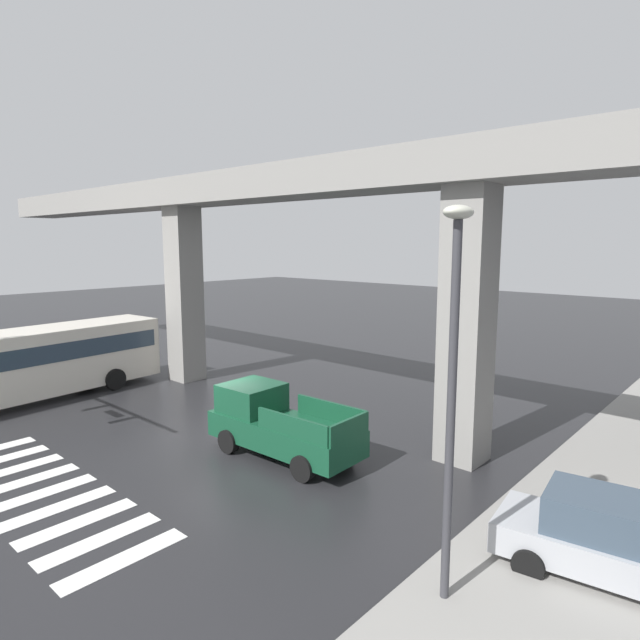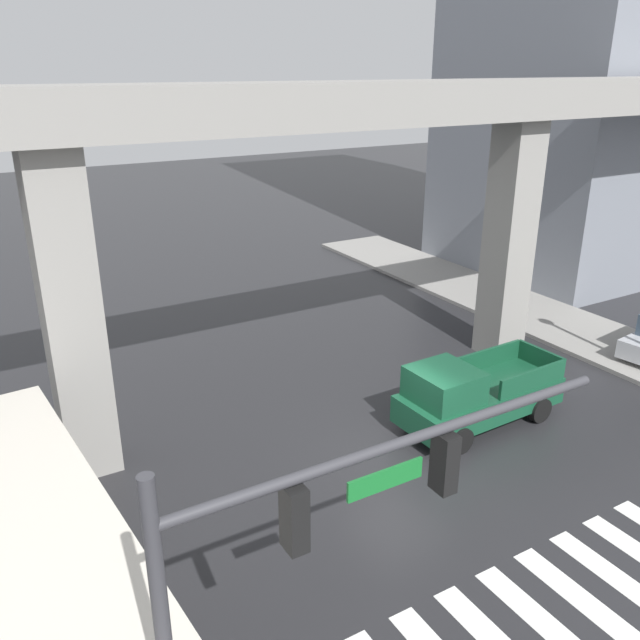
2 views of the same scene
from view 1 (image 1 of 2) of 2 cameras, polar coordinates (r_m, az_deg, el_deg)
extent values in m
plane|color=#232326|center=(19.08, -11.05, -12.11)|extent=(120.00, 120.00, 0.00)
cube|color=silver|center=(18.49, -30.29, -13.79)|extent=(0.55, 2.80, 0.01)
cube|color=silver|center=(17.51, -29.14, -14.94)|extent=(0.55, 2.80, 0.01)
cube|color=silver|center=(16.55, -27.83, -16.22)|extent=(0.55, 2.80, 0.01)
cube|color=silver|center=(15.61, -26.34, -17.64)|extent=(0.55, 2.80, 0.01)
cube|color=silver|center=(14.69, -24.63, -19.23)|extent=(0.55, 2.80, 0.01)
cube|color=silver|center=(13.79, -22.66, -21.00)|extent=(0.55, 2.80, 0.01)
cube|color=silver|center=(12.93, -20.36, -23.00)|extent=(0.55, 2.80, 0.01)
cube|color=gray|center=(20.50, -3.06, 14.62)|extent=(48.89, 2.25, 1.20)
cube|color=gray|center=(26.13, -14.36, 2.63)|extent=(1.30, 1.30, 8.26)
cube|color=gray|center=(16.30, 15.51, -0.74)|extent=(1.30, 1.30, 8.26)
cube|color=gray|center=(14.60, 26.68, -19.23)|extent=(4.00, 36.00, 0.15)
cube|color=#14472D|center=(16.81, -3.85, -12.00)|extent=(5.16, 2.06, 0.80)
cube|color=#14472D|center=(17.53, -7.34, -8.26)|extent=(1.75, 1.80, 0.90)
cube|color=#3F5160|center=(17.86, -8.37, -7.96)|extent=(0.15, 1.67, 0.77)
cube|color=#14472D|center=(15.23, -3.03, -11.38)|extent=(2.65, 0.18, 0.60)
cube|color=#14472D|center=(16.48, 1.18, -9.82)|extent=(2.65, 0.18, 0.60)
cube|color=#14472D|center=(15.05, 3.15, -11.64)|extent=(0.16, 1.75, 0.60)
cylinder|color=black|center=(17.46, -9.79, -12.71)|extent=(0.77, 0.30, 0.76)
cylinder|color=black|center=(18.60, -5.46, -11.29)|extent=(0.77, 0.30, 0.76)
cylinder|color=black|center=(15.35, -1.84, -15.64)|extent=(0.77, 0.30, 0.76)
cylinder|color=black|center=(16.63, 2.43, -13.69)|extent=(0.77, 0.30, 0.76)
cube|color=beige|center=(25.37, -28.55, -4.00)|extent=(3.33, 10.96, 2.70)
cube|color=#2D3D4C|center=(25.28, -28.63, -2.95)|extent=(3.33, 10.43, 0.76)
cylinder|color=black|center=(25.88, -21.22, -5.94)|extent=(0.42, 0.98, 0.96)
cylinder|color=black|center=(27.96, -23.87, -5.05)|extent=(0.42, 0.98, 0.96)
cube|color=#A8AAAF|center=(12.67, 28.82, -20.91)|extent=(4.50, 2.33, 0.64)
cube|color=#384756|center=(12.36, 28.58, -18.01)|extent=(2.42, 1.79, 0.76)
cylinder|color=black|center=(13.71, 23.20, -19.73)|extent=(0.67, 0.32, 0.64)
cylinder|color=black|center=(12.23, 21.52, -23.30)|extent=(0.67, 0.32, 0.64)
cylinder|color=#38383D|center=(9.74, 13.88, -10.61)|extent=(0.16, 0.16, 7.00)
ellipsoid|color=beige|center=(9.24, 14.68, 11.17)|extent=(0.44, 0.70, 0.24)
camera|label=2|loc=(24.14, -52.44, 12.87)|focal=36.75mm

